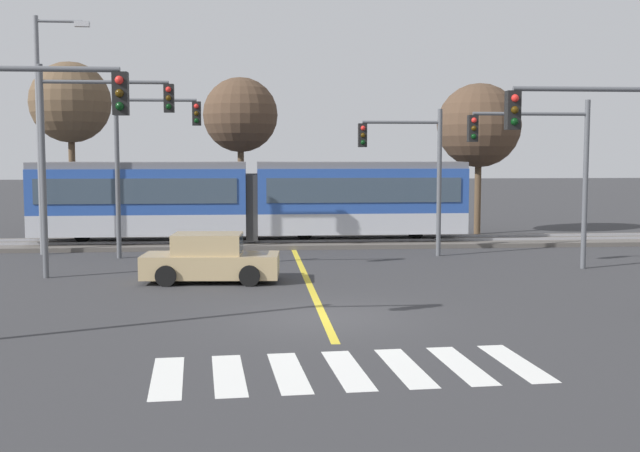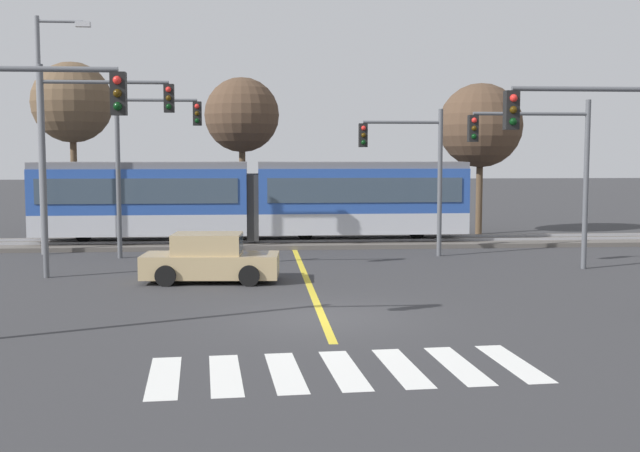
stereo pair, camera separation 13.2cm
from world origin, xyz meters
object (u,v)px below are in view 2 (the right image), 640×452
traffic_light_near_right (602,157)px  bare_tree_west (242,115)px  traffic_light_far_left (145,147)px  street_lamp_west (45,122)px  bare_tree_far_west (72,103)px  traffic_light_near_left (10,150)px  light_rail_tram (253,198)px  traffic_light_mid_left (86,139)px  sedan_crossing (210,259)px  traffic_light_far_right (412,161)px  traffic_light_mid_right (545,157)px  bare_tree_east (480,126)px

traffic_light_near_right → bare_tree_west: bare_tree_west is taller
traffic_light_near_right → traffic_light_far_left: bearing=134.7°
street_lamp_west → bare_tree_far_west: size_ratio=1.10×
traffic_light_near_left → bare_tree_west: (4.50, 23.36, 1.77)m
traffic_light_far_left → traffic_light_near_right: bearing=-45.3°
light_rail_tram → traffic_light_mid_left: size_ratio=2.72×
bare_tree_far_west → light_rail_tram: bearing=-32.5°
sedan_crossing → traffic_light_near_left: traffic_light_near_left is taller
traffic_light_near_right → traffic_light_far_right: bearing=100.2°
traffic_light_mid_right → sedan_crossing: bearing=-171.2°
traffic_light_mid_left → traffic_light_near_right: bearing=-29.9°
traffic_light_far_right → bare_tree_west: 12.38m
bare_tree_west → bare_tree_east: bearing=-10.5°
sedan_crossing → traffic_light_near_right: bearing=-34.4°
sedan_crossing → traffic_light_near_left: size_ratio=0.70×
sedan_crossing → street_lamp_west: 10.92m
bare_tree_west → traffic_light_near_right: bearing=-68.4°
sedan_crossing → bare_tree_west: bare_tree_west is taller
traffic_light_near_left → bare_tree_east: 26.66m
traffic_light_near_right → street_lamp_west: street_lamp_west is taller
traffic_light_near_right → bare_tree_east: size_ratio=0.80×
traffic_light_mid_right → traffic_light_near_left: size_ratio=0.94×
traffic_light_mid_left → traffic_light_far_left: size_ratio=1.04×
street_lamp_west → bare_tree_west: street_lamp_west is taller
sedan_crossing → bare_tree_west: bearing=87.1°
bare_tree_far_west → traffic_light_mid_left: bearing=-76.1°
traffic_light_near_left → bare_tree_east: bearing=52.8°
sedan_crossing → street_lamp_west: bearing=132.8°
sedan_crossing → bare_tree_east: bare_tree_east is taller
light_rail_tram → traffic_light_far_left: traffic_light_far_left is taller
traffic_light_far_left → bare_tree_east: bare_tree_east is taller
light_rail_tram → traffic_light_near_left: 18.28m
light_rail_tram → traffic_light_mid_left: traffic_light_mid_left is taller
traffic_light_near_left → street_lamp_west: size_ratio=0.67×
light_rail_tram → traffic_light_near_right: (8.29, -16.39, 1.88)m
light_rail_tram → street_lamp_west: (-8.07, -2.52, 3.16)m
street_lamp_west → sedan_crossing: bearing=-47.2°
traffic_light_near_left → traffic_light_far_left: traffic_light_far_left is taller
bare_tree_east → bare_tree_far_west: bearing=174.7°
traffic_light_mid_left → traffic_light_far_right: traffic_light_mid_left is taller
traffic_light_mid_left → traffic_light_far_left: (1.23, 4.67, -0.23)m
traffic_light_near_right → traffic_light_far_left: traffic_light_far_left is taller
traffic_light_near_left → street_lamp_west: bearing=101.5°
sedan_crossing → traffic_light_mid_right: 11.85m
light_rail_tram → street_lamp_west: 9.03m
traffic_light_near_left → bare_tree_west: size_ratio=0.80×
traffic_light_near_right → traffic_light_near_left: traffic_light_near_left is taller
traffic_light_mid_left → bare_tree_east: size_ratio=0.92×
traffic_light_far_right → bare_tree_east: 9.62m
street_lamp_west → light_rail_tram: bearing=17.3°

